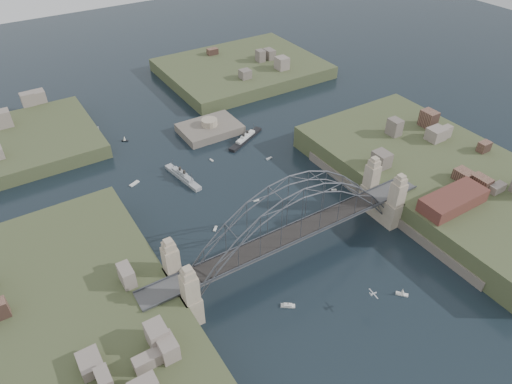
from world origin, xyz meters
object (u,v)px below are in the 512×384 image
Objects in this scene: ocean_liner at (246,139)px; naval_cruiser_far at (93,138)px; wharf_shed at (453,200)px; bridge at (294,222)px; fort_island at (210,133)px; naval_cruiser_near at (183,177)px.

naval_cruiser_far is at bearing 147.63° from ocean_liner.
ocean_liner is at bearing 108.24° from wharf_shed.
fort_island is (12.00, 70.00, -12.66)m from bridge.
wharf_shed is at bearing -54.99° from naval_cruiser_far.
naval_cruiser_near reaches higher than naval_cruiser_far.
ocean_liner is (8.37, -12.31, 1.05)m from fort_island.
wharf_shed is 1.31× the size of naval_cruiser_far.
naval_cruiser_far is (-71.43, 102.00, -9.17)m from wharf_shed.
naval_cruiser_far is at bearing 155.47° from fort_island.
wharf_shed is at bearing -17.65° from bridge.
naval_cruiser_near is at bearing -66.13° from naval_cruiser_far.
bridge is 5.51× the size of naval_cruiser_far.
bridge is at bearing -109.45° from ocean_liner.
wharf_shed is 1.11× the size of naval_cruiser_near.
naval_cruiser_near is 31.61m from ocean_liner.
fort_island is 1.22× the size of naval_cruiser_near.
bridge reaches higher than fort_island.
wharf_shed reaches higher than ocean_liner.
bridge is 4.65× the size of naval_cruiser_near.
ocean_liner is (20.37, 57.69, -11.61)m from bridge.
fort_island is at bearing 80.27° from bridge.
fort_island is 1.23× the size of ocean_liner.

